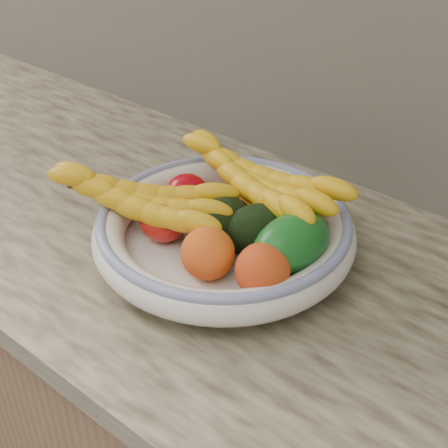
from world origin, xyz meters
TOP-DOWN VIEW (x-y plane):
  - kitchen_counter at (0.00, 1.69)m, footprint 2.44×0.66m
  - fruit_bowl at (0.00, 1.66)m, footprint 0.39×0.39m
  - clementine_back_left at (-0.04, 1.75)m, footprint 0.06×0.06m
  - clementine_back_right at (0.04, 1.76)m, footprint 0.06×0.06m
  - clementine_back_mid at (0.00, 1.73)m, footprint 0.08×0.08m
  - clementine_extra at (-0.02, 1.76)m, footprint 0.05×0.05m
  - tomato_left at (-0.10, 1.69)m, footprint 0.08×0.08m
  - tomato_near_left at (-0.07, 1.61)m, footprint 0.08×0.08m
  - avocado_center at (-0.00, 1.66)m, footprint 0.08×0.11m
  - avocado_right at (0.05, 1.68)m, footprint 0.13×0.13m
  - green_mango at (0.12, 1.66)m, footprint 0.13×0.14m
  - peach_front at (0.03, 1.58)m, footprint 0.09×0.09m
  - peach_right at (0.11, 1.60)m, footprint 0.08×0.08m
  - banana_bunch_back at (-0.00, 1.74)m, footprint 0.34×0.16m
  - banana_bunch_front at (-0.11, 1.60)m, footprint 0.32×0.23m

SIDE VIEW (x-z plane):
  - kitchen_counter at x=0.00m, z-range -0.24..1.16m
  - fruit_bowl at x=0.00m, z-range 0.91..0.99m
  - clementine_back_left at x=-0.04m, z-range 0.93..0.98m
  - clementine_back_right at x=0.04m, z-range 0.93..0.98m
  - clementine_back_mid at x=0.00m, z-range 0.93..0.98m
  - clementine_extra at x=-0.02m, z-range 0.93..0.98m
  - tomato_left at x=-0.10m, z-range 0.93..0.99m
  - tomato_near_left at x=-0.07m, z-range 0.93..1.00m
  - avocado_center at x=0.00m, z-range 0.93..1.00m
  - avocado_right at x=0.05m, z-range 0.93..1.00m
  - peach_front at x=0.03m, z-range 0.93..1.00m
  - peach_right at x=0.11m, z-range 0.93..1.00m
  - green_mango at x=0.12m, z-range 0.92..1.03m
  - banana_bunch_front at x=-0.11m, z-range 0.94..1.02m
  - banana_bunch_back at x=0.00m, z-range 0.94..1.03m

